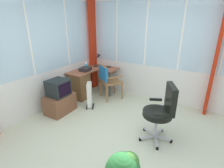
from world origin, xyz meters
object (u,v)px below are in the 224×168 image
object	(u,v)px
desk	(81,84)
wooden_armchair	(107,78)
desk_lamp	(98,58)
office_chair	(163,109)
tv_on_stand	(60,98)
tv_remote	(109,67)
space_heater	(90,94)
paper_tray	(85,69)
spray_bottle	(86,65)

from	to	relation	value
desk	wooden_armchair	xyz separation A→B (m)	(0.30, -0.63, 0.20)
desk	desk_lamp	xyz separation A→B (m)	(0.76, -0.04, 0.57)
office_chair	tv_on_stand	world-z (taller)	office_chair
wooden_armchair	tv_on_stand	world-z (taller)	wooden_armchair
tv_remote	space_heater	xyz separation A→B (m)	(-1.09, -0.16, -0.41)
desk	tv_remote	bearing A→B (deg)	-25.38
paper_tray	space_heater	xyz separation A→B (m)	(-0.47, -0.50, -0.45)
desk_lamp	tv_remote	distance (m)	0.41
desk	tv_on_stand	xyz separation A→B (m)	(-0.87, -0.12, -0.05)
desk_lamp	space_heater	world-z (taller)	desk_lamp
tv_on_stand	space_heater	bearing A→B (deg)	-36.07
office_chair	wooden_armchair	bearing A→B (deg)	62.16
paper_tray	office_chair	bearing A→B (deg)	-108.51
wooden_armchair	paper_tray	bearing A→B (deg)	102.41
desk	wooden_armchair	bearing A→B (deg)	-64.43
desk_lamp	space_heater	distance (m)	1.33
wooden_armchair	tv_on_stand	distance (m)	1.30
desk	desk_lamp	world-z (taller)	desk_lamp
wooden_armchair	tv_on_stand	size ratio (longest dim) A/B	1.18
space_heater	wooden_armchair	bearing A→B (deg)	-9.18
wooden_armchair	tv_on_stand	xyz separation A→B (m)	(-1.17, 0.51, -0.24)
wooden_armchair	tv_on_stand	bearing A→B (deg)	156.47
tv_on_stand	space_heater	distance (m)	0.70
space_heater	spray_bottle	bearing A→B (deg)	44.03
tv_remote	paper_tray	world-z (taller)	paper_tray
desk	spray_bottle	distance (m)	0.54
paper_tray	office_chair	world-z (taller)	office_chair
desk_lamp	tv_on_stand	xyz separation A→B (m)	(-1.62, -0.08, -0.62)
tv_remote	desk_lamp	bearing A→B (deg)	65.51
tv_on_stand	desk_lamp	bearing A→B (deg)	2.75
space_heater	tv_remote	bearing A→B (deg)	8.31
office_chair	tv_on_stand	xyz separation A→B (m)	(-0.26, 2.23, -0.26)
office_chair	spray_bottle	bearing A→B (deg)	69.14
desk_lamp	tv_on_stand	bearing A→B (deg)	-177.25
tv_remote	wooden_armchair	bearing A→B (deg)	178.21
desk_lamp	tv_remote	bearing A→B (deg)	-84.79
spray_bottle	paper_tray	xyz separation A→B (m)	(-0.14, -0.09, -0.06)
office_chair	paper_tray	bearing A→B (deg)	71.49
desk	office_chair	distance (m)	2.44
paper_tray	desk	bearing A→B (deg)	170.31
paper_tray	office_chair	xyz separation A→B (m)	(-0.78, -2.33, -0.16)
spray_bottle	space_heater	world-z (taller)	spray_bottle
wooden_armchair	space_heater	xyz separation A→B (m)	(-0.60, 0.10, -0.27)
spray_bottle	space_heater	bearing A→B (deg)	-135.97
desk_lamp	office_chair	size ratio (longest dim) A/B	0.37
space_heater	office_chair	bearing A→B (deg)	-99.54
desk_lamp	tv_remote	size ratio (longest dim) A/B	2.52
spray_bottle	wooden_armchair	xyz separation A→B (m)	(-0.01, -0.69, -0.23)
desk_lamp	paper_tray	bearing A→B (deg)	178.70
tv_remote	spray_bottle	size ratio (longest dim) A/B	0.69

